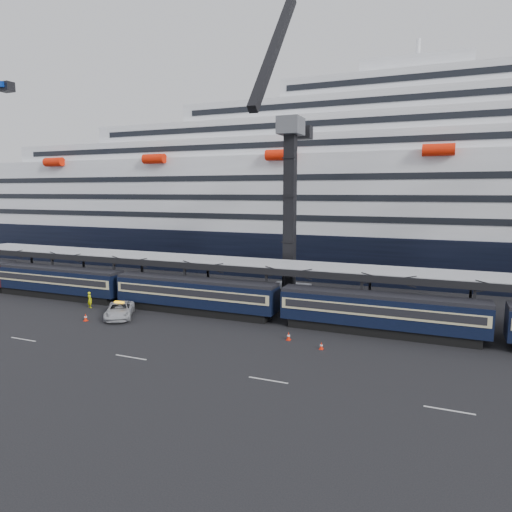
# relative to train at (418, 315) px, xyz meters

# --- Properties ---
(ground) EXTENTS (260.00, 260.00, 0.00)m
(ground) POSITION_rel_train_xyz_m (4.65, -10.00, -2.20)
(ground) COLOR black
(ground) RESTS_ON ground
(train) EXTENTS (133.05, 3.00, 4.05)m
(train) POSITION_rel_train_xyz_m (0.00, 0.00, 0.00)
(train) COLOR black
(train) RESTS_ON ground
(canopy) EXTENTS (130.00, 6.25, 5.53)m
(canopy) POSITION_rel_train_xyz_m (4.65, 4.00, 3.05)
(canopy) COLOR #9DA0A5
(canopy) RESTS_ON ground
(cruise_ship) EXTENTS (214.09, 28.84, 34.00)m
(cruise_ship) POSITION_rel_train_xyz_m (3.57, 35.99, 10.14)
(cruise_ship) COLOR black
(cruise_ship) RESTS_ON ground
(crane_dark_near) EXTENTS (4.50, 17.75, 35.08)m
(crane_dark_near) POSITION_rel_train_xyz_m (-15.35, 8.59, 9.73)
(crane_dark_near) COLOR #515359
(crane_dark_near) RESTS_ON ground
(pickup_truck) EXTENTS (5.33, 6.37, 1.62)m
(pickup_truck) POSITION_rel_train_xyz_m (-29.94, -4.70, -1.39)
(pickup_truck) COLOR #ACAEB4
(pickup_truck) RESTS_ON ground
(worker) EXTENTS (0.79, 0.63, 1.90)m
(worker) POSITION_rel_train_xyz_m (-35.86, -2.62, -1.25)
(worker) COLOR #CED90B
(worker) RESTS_ON ground
(traffic_cone_b) EXTENTS (0.40, 0.40, 0.81)m
(traffic_cone_b) POSITION_rel_train_xyz_m (-32.40, -7.11, -1.80)
(traffic_cone_b) COLOR #FF2208
(traffic_cone_b) RESTS_ON ground
(traffic_cone_c) EXTENTS (0.39, 0.39, 0.79)m
(traffic_cone_c) POSITION_rel_train_xyz_m (-10.80, -4.94, -1.81)
(traffic_cone_c) COLOR #FF2208
(traffic_cone_c) RESTS_ON ground
(traffic_cone_d) EXTENTS (0.34, 0.34, 0.67)m
(traffic_cone_d) POSITION_rel_train_xyz_m (-7.42, -6.21, -1.87)
(traffic_cone_d) COLOR #FF2208
(traffic_cone_d) RESTS_ON ground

